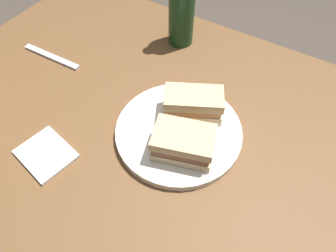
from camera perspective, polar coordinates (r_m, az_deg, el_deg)
name	(u,v)px	position (r m, az deg, el deg)	size (l,w,h in m)	color
ground_plane	(163,238)	(1.34, -1.04, -20.50)	(6.00, 6.00, 0.00)	#4C4238
dining_table	(161,203)	(0.99, -1.37, -14.35)	(1.22, 0.86, 0.75)	brown
plate	(179,132)	(0.65, 2.02, -1.05)	(0.27, 0.27, 0.02)	silver
sandwich_half_left	(184,143)	(0.59, 2.96, -3.18)	(0.14, 0.11, 0.06)	#CCB284
sandwich_half_right	(193,104)	(0.65, 4.82, 4.19)	(0.14, 0.11, 0.06)	#CCB284
potato_wedge_front	(193,149)	(0.61, 4.84, -4.35)	(0.05, 0.02, 0.01)	#B77F33
potato_wedge_middle	(205,116)	(0.66, 6.99, 1.87)	(0.04, 0.02, 0.02)	#AD702D
potato_wedge_back	(199,148)	(0.60, 5.85, -4.17)	(0.05, 0.02, 0.02)	#B77F33
potato_wedge_left_edge	(194,134)	(0.63, 5.04, -1.54)	(0.05, 0.02, 0.02)	#B77F33
potato_wedge_right_edge	(200,143)	(0.61, 5.99, -3.13)	(0.04, 0.02, 0.02)	#AD702D
cider_bottle	(182,8)	(0.82, 2.61, 21.41)	(0.07, 0.07, 0.25)	#19421E
napkin	(46,154)	(0.67, -22.10, -4.93)	(0.11, 0.09, 0.01)	white
fork	(52,57)	(0.88, -21.18, 12.13)	(0.18, 0.02, 0.01)	silver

